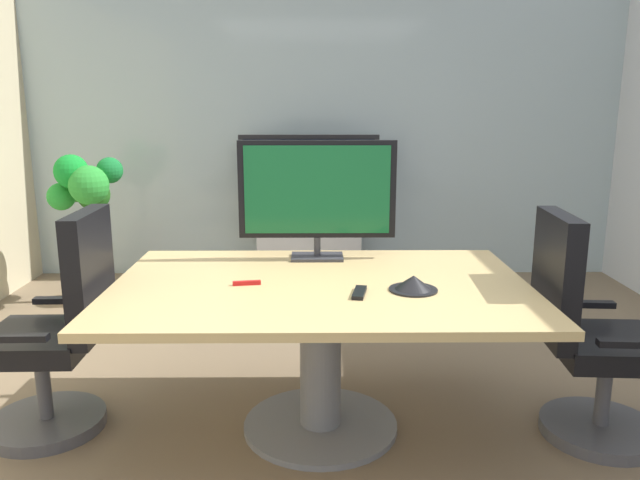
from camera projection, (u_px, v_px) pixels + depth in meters
ground_plane at (333, 443)px, 2.93m from camera, size 7.06×7.06×0.00m
wall_back_glass_partition at (324, 129)px, 5.59m from camera, size 5.40×0.10×2.68m
conference_table at (321, 318)px, 2.94m from camera, size 1.95×1.29×0.75m
office_chair_left at (59, 342)px, 2.96m from camera, size 0.60×0.57×1.09m
office_chair_right at (587, 346)px, 2.90m from camera, size 0.61×0.59×1.09m
tv_monitor at (317, 193)px, 3.28m from camera, size 0.84×0.18×0.64m
wall_display_unit at (309, 234)px, 5.43m from camera, size 1.20×0.36×1.31m
potted_plant at (86, 211)px, 4.85m from camera, size 0.60×0.51×1.19m
conference_phone at (413, 284)px, 2.77m from camera, size 0.22×0.22×0.07m
remote_control at (359, 293)px, 2.72m from camera, size 0.08×0.18×0.02m
whiteboard_marker at (247, 283)px, 2.86m from camera, size 0.13×0.04×0.02m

